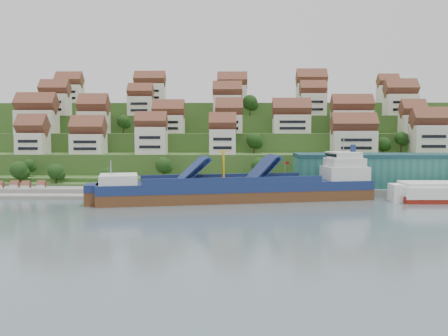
{
  "coord_description": "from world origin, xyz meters",
  "views": [
    {
      "loc": [
        3.25,
        -134.61,
        19.56
      ],
      "look_at": [
        0.21,
        14.0,
        8.0
      ],
      "focal_mm": 40.0,
      "sensor_mm": 36.0,
      "label": 1
    }
  ],
  "objects": [
    {
      "name": "hillside_trees",
      "position": [
        -4.25,
        46.12,
        17.27
      ],
      "size": [
        139.75,
        62.51,
        30.16
      ],
      "color": "#1D4015",
      "rests_on": "ground"
    },
    {
      "name": "cargo_ship",
      "position": [
        6.18,
        1.19,
        3.19
      ],
      "size": [
        75.81,
        26.84,
        16.6
      ],
      "rotation": [
        0.0,
        0.0,
        0.21
      ],
      "color": "brown",
      "rests_on": "ground"
    },
    {
      "name": "quay",
      "position": [
        20.0,
        15.0,
        1.1
      ],
      "size": [
        180.0,
        14.0,
        2.2
      ],
      "primitive_type": "cube",
      "color": "gray",
      "rests_on": "ground"
    },
    {
      "name": "beach_huts",
      "position": [
        -60.0,
        10.75,
        2.1
      ],
      "size": [
        14.4,
        3.7,
        2.2
      ],
      "color": "white",
      "rests_on": "pebble_beach"
    },
    {
      "name": "ground",
      "position": [
        0.0,
        0.0,
        0.0
      ],
      "size": [
        300.0,
        300.0,
        0.0
      ],
      "primitive_type": "plane",
      "color": "slate",
      "rests_on": "ground"
    },
    {
      "name": "pebble_beach",
      "position": [
        -58.0,
        12.0,
        0.5
      ],
      "size": [
        45.0,
        20.0,
        1.0
      ],
      "primitive_type": "cube",
      "color": "gray",
      "rests_on": "ground"
    },
    {
      "name": "hillside",
      "position": [
        0.0,
        103.55,
        10.66
      ],
      "size": [
        260.0,
        128.0,
        31.0
      ],
      "color": "#2D4C1E",
      "rests_on": "ground"
    },
    {
      "name": "warehouse",
      "position": [
        52.0,
        17.0,
        7.2
      ],
      "size": [
        60.0,
        15.0,
        10.0
      ],
      "primitive_type": "cube",
      "color": "#25665C",
      "rests_on": "quay"
    },
    {
      "name": "hillside_village",
      "position": [
        -0.07,
        60.72,
        24.59
      ],
      "size": [
        155.29,
        63.31,
        28.55
      ],
      "color": "silver",
      "rests_on": "ground"
    },
    {
      "name": "flagpole",
      "position": [
        18.11,
        10.0,
        6.88
      ],
      "size": [
        1.28,
        0.16,
        8.0
      ],
      "color": "gray",
      "rests_on": "quay"
    }
  ]
}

